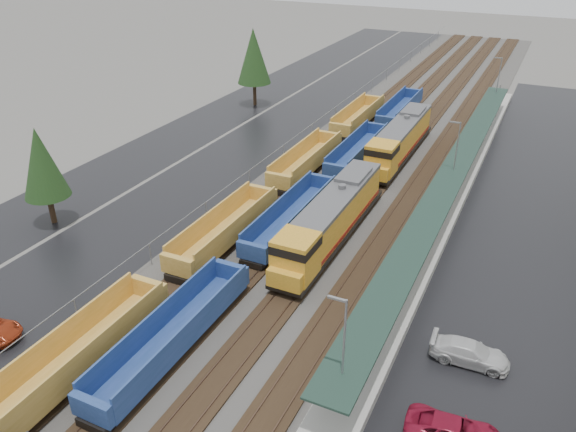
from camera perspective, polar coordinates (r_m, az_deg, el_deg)
name	(u,v)px	position (r m, az deg, el deg)	size (l,w,h in m)	color
ballast_strip	(385,151)	(67.93, 9.84, 6.50)	(20.00, 160.00, 0.08)	#302D2B
trackbed	(385,150)	(67.89, 9.85, 6.60)	(14.60, 160.00, 0.22)	black
west_parking_lot	(273,133)	(73.05, -1.58, 8.42)	(10.00, 160.00, 0.02)	black
west_road	(207,122)	(77.88, -8.24, 9.40)	(9.00, 160.00, 0.02)	black
east_commuter_lot	(554,220)	(56.79, 25.41, -0.40)	(16.00, 100.00, 0.02)	black
station_platform	(450,194)	(56.87, 16.14, 2.18)	(3.00, 80.00, 8.00)	#9E9B93
chainlink_fence	(307,131)	(68.96, 1.93, 8.62)	(0.08, 160.04, 2.02)	gray
tree_west_near	(41,163)	(52.93, -23.76, 4.96)	(3.96, 3.96, 9.00)	#332316
tree_west_far	(254,56)	(83.26, -3.51, 15.91)	(4.84, 4.84, 11.00)	#332316
locomotive_lead	(330,220)	(46.56, 4.28, -0.43)	(2.91, 19.18, 4.34)	black
locomotive_trail	(399,140)	(64.97, 11.22, 7.53)	(2.91, 19.18, 4.34)	black
well_string_yellow	(165,282)	(41.68, -12.42, -6.56)	(2.85, 98.63, 2.53)	#B48832
well_string_blue	(243,266)	(42.69, -4.63, -5.09)	(2.68, 102.87, 2.38)	navy
parked_car_east_c	(470,353)	(37.34, 17.98, -13.10)	(4.81, 1.96, 1.40)	silver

